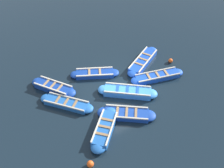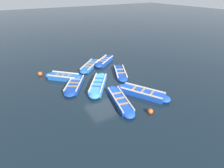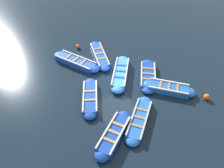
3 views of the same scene
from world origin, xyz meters
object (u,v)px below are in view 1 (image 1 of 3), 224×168
(boat_tucked, at_px, (105,129))
(boat_end_of_row, at_px, (67,103))
(boat_alongside, at_px, (95,74))
(boat_mid_row, at_px, (143,61))
(boat_near_quay, at_px, (53,87))
(buoy_orange_near, at_px, (90,164))
(boat_centre, at_px, (157,76))
(boat_inner_gap, at_px, (127,114))
(buoy_yellow_far, at_px, (171,61))
(buoy_white_drifting, at_px, (149,50))
(boat_drifting, at_px, (127,92))

(boat_tucked, xyz_separation_m, boat_end_of_row, (-2.81, -1.05, -0.04))
(boat_alongside, height_order, boat_tucked, boat_tucked)
(boat_tucked, distance_m, boat_mid_row, 6.42)
(boat_mid_row, bearing_deg, boat_near_quay, -95.47)
(boat_alongside, distance_m, buoy_orange_near, 6.69)
(boat_centre, xyz_separation_m, boat_inner_gap, (1.72, -3.47, -0.01))
(boat_alongside, xyz_separation_m, buoy_yellow_far, (1.43, 5.29, 0.01))
(buoy_white_drifting, bearing_deg, boat_centre, -24.74)
(boat_end_of_row, distance_m, boat_mid_row, 6.28)
(boat_near_quay, xyz_separation_m, boat_inner_gap, (4.11, 2.85, -0.04))
(boat_near_quay, relative_size, buoy_orange_near, 8.65)
(boat_alongside, distance_m, buoy_white_drifting, 4.67)
(buoy_orange_near, bearing_deg, boat_end_of_row, 172.68)
(boat_near_quay, bearing_deg, buoy_yellow_far, 79.65)
(boat_alongside, height_order, boat_centre, boat_centre)
(boat_centre, relative_size, boat_drifting, 1.09)
(boat_near_quay, xyz_separation_m, boat_tucked, (4.44, 1.25, -0.01))
(boat_alongside, xyz_separation_m, boat_end_of_row, (1.57, -2.68, 0.00))
(buoy_white_drifting, bearing_deg, boat_drifting, -51.87)
(boat_end_of_row, xyz_separation_m, boat_mid_row, (-1.02, 6.20, 0.04))
(boat_mid_row, distance_m, buoy_yellow_far, 1.97)
(boat_near_quay, bearing_deg, boat_inner_gap, 34.72)
(boat_tucked, bearing_deg, boat_end_of_row, -159.52)
(boat_mid_row, xyz_separation_m, buoy_white_drifting, (-0.87, 1.14, -0.03))
(boat_end_of_row, bearing_deg, buoy_white_drifting, 104.47)
(boat_end_of_row, relative_size, buoy_yellow_far, 9.64)
(buoy_orange_near, relative_size, buoy_white_drifting, 1.06)
(buoy_yellow_far, bearing_deg, boat_centre, -64.13)
(boat_tucked, xyz_separation_m, buoy_white_drifting, (-4.70, 6.29, -0.03))
(buoy_orange_near, distance_m, buoy_yellow_far, 9.60)
(boat_tucked, height_order, buoy_orange_near, boat_tucked)
(boat_alongside, distance_m, boat_centre, 4.15)
(boat_inner_gap, relative_size, boat_mid_row, 0.88)
(boat_centre, height_order, buoy_yellow_far, boat_centre)
(boat_near_quay, xyz_separation_m, boat_alongside, (0.06, 2.88, -0.05))
(boat_alongside, bearing_deg, boat_mid_row, 81.13)
(boat_centre, height_order, boat_inner_gap, boat_centre)
(boat_mid_row, relative_size, buoy_yellow_far, 11.75)
(boat_drifting, bearing_deg, boat_near_quay, -124.64)
(boat_end_of_row, relative_size, buoy_orange_near, 8.71)
(boat_inner_gap, xyz_separation_m, buoy_white_drifting, (-4.37, 4.69, 0.01))
(boat_tucked, distance_m, boat_end_of_row, 3.00)
(boat_tucked, height_order, buoy_yellow_far, boat_tucked)
(boat_inner_gap, xyz_separation_m, boat_drifting, (-1.46, 0.99, 0.05))
(boat_mid_row, bearing_deg, buoy_white_drifting, 127.51)
(buoy_white_drifting, bearing_deg, buoy_orange_near, -51.93)
(boat_drifting, distance_m, buoy_orange_near, 5.31)
(boat_inner_gap, bearing_deg, boat_drifting, 145.94)
(boat_inner_gap, bearing_deg, boat_mid_row, 134.52)
(boat_near_quay, bearing_deg, boat_alongside, 88.74)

